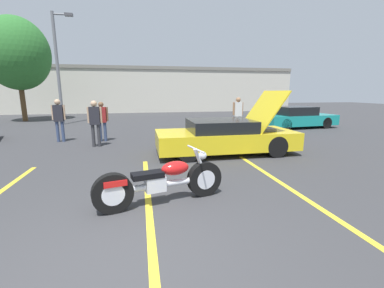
{
  "coord_description": "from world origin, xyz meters",
  "views": [
    {
      "loc": [
        0.24,
        -2.83,
        2.04
      ],
      "look_at": [
        1.42,
        3.07,
        0.8
      ],
      "focal_mm": 24.0,
      "sensor_mm": 36.0,
      "label": 1
    }
  ],
  "objects_px": {
    "light_pole": "(59,64)",
    "spectator_near_motorcycle": "(102,118)",
    "spectator_far_lot": "(238,112)",
    "tree_background": "(17,54)",
    "spectator_by_show_car": "(59,117)",
    "spectator_midground": "(95,120)",
    "motorcycle": "(162,182)",
    "show_car_hood_open": "(226,136)",
    "parked_car_right_row": "(296,118)"
  },
  "relations": [
    {
      "from": "light_pole",
      "to": "spectator_near_motorcycle",
      "type": "relative_size",
      "value": 4.06
    },
    {
      "from": "spectator_far_lot",
      "to": "tree_background",
      "type": "bearing_deg",
      "value": 147.34
    },
    {
      "from": "tree_background",
      "to": "spectator_by_show_car",
      "type": "bearing_deg",
      "value": -61.45
    },
    {
      "from": "light_pole",
      "to": "spectator_by_show_car",
      "type": "bearing_deg",
      "value": -76.55
    },
    {
      "from": "spectator_midground",
      "to": "spectator_far_lot",
      "type": "bearing_deg",
      "value": 15.88
    },
    {
      "from": "tree_background",
      "to": "motorcycle",
      "type": "relative_size",
      "value": 2.84
    },
    {
      "from": "tree_background",
      "to": "show_car_hood_open",
      "type": "xyz_separation_m",
      "value": [
        10.65,
        -11.75,
        -3.9
      ]
    },
    {
      "from": "motorcycle",
      "to": "spectator_midground",
      "type": "distance_m",
      "value": 5.88
    },
    {
      "from": "show_car_hood_open",
      "to": "spectator_near_motorcycle",
      "type": "xyz_separation_m",
      "value": [
        -4.32,
        3.0,
        0.39
      ]
    },
    {
      "from": "light_pole",
      "to": "parked_car_right_row",
      "type": "distance_m",
      "value": 14.4
    },
    {
      "from": "spectator_near_motorcycle",
      "to": "spectator_far_lot",
      "type": "bearing_deg",
      "value": 6.77
    },
    {
      "from": "spectator_near_motorcycle",
      "to": "spectator_midground",
      "type": "height_order",
      "value": "spectator_midground"
    },
    {
      "from": "motorcycle",
      "to": "parked_car_right_row",
      "type": "bearing_deg",
      "value": 32.41
    },
    {
      "from": "spectator_by_show_car",
      "to": "tree_background",
      "type": "bearing_deg",
      "value": 118.55
    },
    {
      "from": "tree_background",
      "to": "spectator_midground",
      "type": "xyz_separation_m",
      "value": [
        6.23,
        -9.8,
        -3.45
      ]
    },
    {
      "from": "show_car_hood_open",
      "to": "spectator_far_lot",
      "type": "distance_m",
      "value": 4.2
    },
    {
      "from": "tree_background",
      "to": "spectator_by_show_car",
      "type": "xyz_separation_m",
      "value": [
        4.64,
        -8.52,
        -3.44
      ]
    },
    {
      "from": "spectator_midground",
      "to": "spectator_by_show_car",
      "type": "bearing_deg",
      "value": 141.26
    },
    {
      "from": "light_pole",
      "to": "spectator_midground",
      "type": "relative_size",
      "value": 3.86
    },
    {
      "from": "show_car_hood_open",
      "to": "spectator_near_motorcycle",
      "type": "bearing_deg",
      "value": 145.45
    },
    {
      "from": "light_pole",
      "to": "spectator_by_show_car",
      "type": "relative_size",
      "value": 3.81
    },
    {
      "from": "spectator_near_motorcycle",
      "to": "tree_background",
      "type": "bearing_deg",
      "value": 125.87
    },
    {
      "from": "show_car_hood_open",
      "to": "spectator_by_show_car",
      "type": "bearing_deg",
      "value": 151.99
    },
    {
      "from": "spectator_by_show_car",
      "to": "spectator_near_motorcycle",
      "type": "bearing_deg",
      "value": -7.6
    },
    {
      "from": "motorcycle",
      "to": "spectator_far_lot",
      "type": "height_order",
      "value": "spectator_far_lot"
    },
    {
      "from": "show_car_hood_open",
      "to": "spectator_by_show_car",
      "type": "distance_m",
      "value": 6.84
    },
    {
      "from": "light_pole",
      "to": "spectator_far_lot",
      "type": "relative_size",
      "value": 3.75
    },
    {
      "from": "motorcycle",
      "to": "spectator_by_show_car",
      "type": "xyz_separation_m",
      "value": [
        -3.59,
        6.77,
        0.62
      ]
    },
    {
      "from": "spectator_near_motorcycle",
      "to": "show_car_hood_open",
      "type": "bearing_deg",
      "value": -34.77
    },
    {
      "from": "spectator_near_motorcycle",
      "to": "spectator_by_show_car",
      "type": "relative_size",
      "value": 0.94
    },
    {
      "from": "parked_car_right_row",
      "to": "spectator_by_show_car",
      "type": "height_order",
      "value": "spectator_by_show_car"
    },
    {
      "from": "tree_background",
      "to": "spectator_far_lot",
      "type": "height_order",
      "value": "tree_background"
    },
    {
      "from": "tree_background",
      "to": "spectator_near_motorcycle",
      "type": "xyz_separation_m",
      "value": [
        6.32,
        -8.75,
        -3.51
      ]
    },
    {
      "from": "motorcycle",
      "to": "parked_car_right_row",
      "type": "height_order",
      "value": "parked_car_right_row"
    },
    {
      "from": "spectator_by_show_car",
      "to": "spectator_midground",
      "type": "relative_size",
      "value": 1.01
    },
    {
      "from": "show_car_hood_open",
      "to": "spectator_by_show_car",
      "type": "height_order",
      "value": "show_car_hood_open"
    },
    {
      "from": "spectator_midground",
      "to": "spectator_far_lot",
      "type": "relative_size",
      "value": 0.97
    },
    {
      "from": "light_pole",
      "to": "tree_background",
      "type": "height_order",
      "value": "tree_background"
    },
    {
      "from": "parked_car_right_row",
      "to": "spectator_far_lot",
      "type": "height_order",
      "value": "spectator_far_lot"
    },
    {
      "from": "spectator_near_motorcycle",
      "to": "spectator_midground",
      "type": "distance_m",
      "value": 1.06
    },
    {
      "from": "spectator_near_motorcycle",
      "to": "light_pole",
      "type": "bearing_deg",
      "value": 116.38
    },
    {
      "from": "motorcycle",
      "to": "parked_car_right_row",
      "type": "xyz_separation_m",
      "value": [
        8.38,
        8.75,
        0.15
      ]
    },
    {
      "from": "spectator_midground",
      "to": "spectator_far_lot",
      "type": "height_order",
      "value": "spectator_far_lot"
    },
    {
      "from": "light_pole",
      "to": "tree_background",
      "type": "relative_size",
      "value": 0.96
    },
    {
      "from": "light_pole",
      "to": "spectator_midground",
      "type": "xyz_separation_m",
      "value": [
        3.06,
        -7.41,
        -2.66
      ]
    },
    {
      "from": "spectator_midground",
      "to": "spectator_near_motorcycle",
      "type": "bearing_deg",
      "value": 84.82
    },
    {
      "from": "tree_background",
      "to": "spectator_midground",
      "type": "distance_m",
      "value": 12.11
    },
    {
      "from": "spectator_midground",
      "to": "tree_background",
      "type": "bearing_deg",
      "value": 122.44
    },
    {
      "from": "motorcycle",
      "to": "parked_car_right_row",
      "type": "distance_m",
      "value": 12.12
    },
    {
      "from": "parked_car_right_row",
      "to": "spectator_midground",
      "type": "relative_size",
      "value": 2.6
    }
  ]
}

